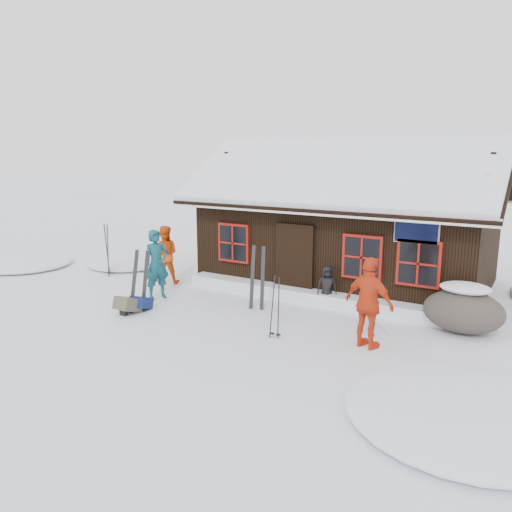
# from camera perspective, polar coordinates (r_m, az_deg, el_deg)

# --- Properties ---
(ground) EXTENTS (120.00, 120.00, 0.00)m
(ground) POSITION_cam_1_polar(r_m,az_deg,el_deg) (12.39, -4.50, -6.89)
(ground) COLOR white
(ground) RESTS_ON ground
(mountain_hut) EXTENTS (8.90, 6.09, 4.42)m
(mountain_hut) POSITION_cam_1_polar(r_m,az_deg,el_deg) (15.65, 10.63, 2.85)
(mountain_hut) COLOR black
(mountain_hut) RESTS_ON ground
(snow_drift) EXTENTS (7.60, 0.60, 0.35)m
(snow_drift) POSITION_cam_1_polar(r_m,az_deg,el_deg) (13.48, 6.32, -4.58)
(snow_drift) COLOR white
(snow_drift) RESTS_ON ground
(snow_mounds) EXTENTS (20.60, 13.20, 0.48)m
(snow_mounds) POSITION_cam_1_polar(r_m,az_deg,el_deg) (13.14, 6.20, -5.82)
(snow_mounds) COLOR white
(snow_mounds) RESTS_ON ground
(skier_teal) EXTENTS (0.73, 0.83, 1.91)m
(skier_teal) POSITION_cam_1_polar(r_m,az_deg,el_deg) (13.89, -11.27, -0.94)
(skier_teal) COLOR #114752
(skier_teal) RESTS_ON ground
(skier_orange_left) EXTENTS (1.10, 1.06, 1.78)m
(skier_orange_left) POSITION_cam_1_polar(r_m,az_deg,el_deg) (15.44, -10.41, 0.15)
(skier_orange_left) COLOR #EA4E10
(skier_orange_left) RESTS_ON ground
(skier_orange_right) EXTENTS (1.20, 0.76, 1.91)m
(skier_orange_right) POSITION_cam_1_polar(r_m,az_deg,el_deg) (10.42, 12.80, -5.30)
(skier_orange_right) COLOR red
(skier_orange_right) RESTS_ON ground
(skier_crouched) EXTENTS (0.62, 0.56, 1.06)m
(skier_crouched) POSITION_cam_1_polar(r_m,az_deg,el_deg) (13.17, 8.09, -3.43)
(skier_crouched) COLOR black
(skier_crouched) RESTS_ON ground
(boulder) EXTENTS (1.74, 1.31, 1.02)m
(boulder) POSITION_cam_1_polar(r_m,az_deg,el_deg) (12.09, 22.64, -5.70)
(boulder) COLOR #514841
(boulder) RESTS_ON ground
(ski_pair_left) EXTENTS (0.49, 0.35, 1.65)m
(ski_pair_left) POSITION_cam_1_polar(r_m,az_deg,el_deg) (12.80, -13.17, -2.92)
(ski_pair_left) COLOR black
(ski_pair_left) RESTS_ON ground
(ski_pair_mid) EXTENTS (0.43, 0.32, 1.73)m
(ski_pair_mid) POSITION_cam_1_polar(r_m,az_deg,el_deg) (16.93, -16.63, 0.62)
(ski_pair_mid) COLOR black
(ski_pair_mid) RESTS_ON ground
(ski_pair_right) EXTENTS (0.46, 0.11, 1.72)m
(ski_pair_right) POSITION_cam_1_polar(r_m,az_deg,el_deg) (12.64, 0.17, -2.64)
(ski_pair_right) COLOR black
(ski_pair_right) RESTS_ON ground
(ski_poles) EXTENTS (0.25, 0.13, 1.42)m
(ski_poles) POSITION_cam_1_polar(r_m,az_deg,el_deg) (10.79, 2.22, -5.98)
(ski_poles) COLOR black
(ski_poles) RESTS_ON ground
(backpack_blue) EXTENTS (0.47, 0.58, 0.28)m
(backpack_blue) POSITION_cam_1_polar(r_m,az_deg,el_deg) (13.07, -12.97, -5.50)
(backpack_blue) COLOR navy
(backpack_blue) RESTS_ON ground
(backpack_olive) EXTENTS (0.46, 0.60, 0.32)m
(backpack_olive) POSITION_cam_1_polar(r_m,az_deg,el_deg) (12.91, -14.39, -5.70)
(backpack_olive) COLOR #4F4A38
(backpack_olive) RESTS_ON ground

